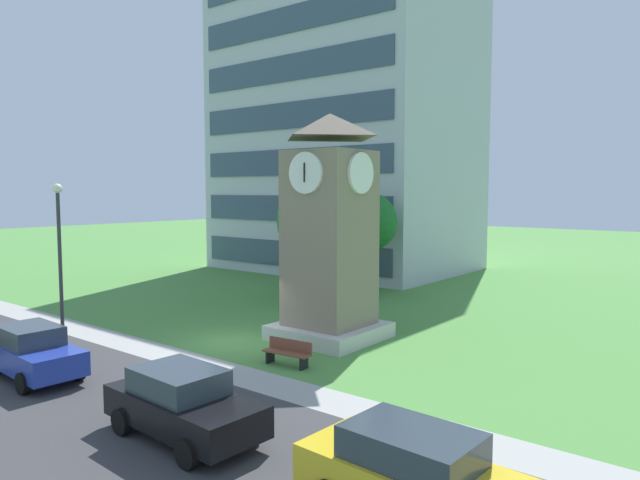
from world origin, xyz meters
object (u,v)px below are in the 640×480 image
at_px(tree_near_tower, 367,222).
at_px(parked_car_black, 183,403).
at_px(street_lamp, 60,247).
at_px(park_bench, 288,352).
at_px(parked_car_blue, 32,352).
at_px(parked_car_yellow, 420,476).
at_px(clock_tower, 330,241).
at_px(tree_streetside, 316,220).

xyz_separation_m(tree_near_tower, parked_car_black, (7.62, -19.40, -3.34)).
bearing_deg(street_lamp, park_bench, 22.49).
relative_size(parked_car_blue, parked_car_black, 0.96).
bearing_deg(parked_car_yellow, clock_tower, 134.66).
bearing_deg(tree_near_tower, street_lamp, -99.57).
distance_m(street_lamp, parked_car_blue, 4.99).
distance_m(street_lamp, parked_car_black, 11.17).
bearing_deg(clock_tower, park_bench, -73.78).
bearing_deg(park_bench, parked_car_yellow, -34.38).
bearing_deg(park_bench, clock_tower, 106.22).
xyz_separation_m(street_lamp, parked_car_yellow, (16.77, -2.07, -3.01)).
bearing_deg(tree_near_tower, tree_streetside, -100.34).
bearing_deg(tree_streetside, clock_tower, -47.13).
bearing_deg(street_lamp, parked_car_yellow, -7.03).
height_order(tree_streetside, parked_car_blue, tree_streetside).
xyz_separation_m(clock_tower, parked_car_black, (3.02, -9.79, -3.15)).
height_order(tree_streetside, parked_car_black, tree_streetside).
distance_m(tree_near_tower, parked_car_yellow, 23.81).
bearing_deg(clock_tower, parked_car_blue, -114.04).
bearing_deg(parked_car_blue, tree_streetside, 93.20).
relative_size(clock_tower, street_lamp, 1.44).
distance_m(park_bench, parked_car_blue, 8.28).
relative_size(parked_car_black, parked_car_yellow, 0.91).
xyz_separation_m(park_bench, parked_car_black, (1.91, -5.99, 0.40)).
distance_m(park_bench, street_lamp, 9.88).
bearing_deg(street_lamp, parked_car_black, -13.09).
distance_m(clock_tower, tree_streetside, 7.82).
xyz_separation_m(park_bench, parked_car_yellow, (8.21, -5.61, 0.40)).
relative_size(park_bench, street_lamp, 0.29).
bearing_deg(park_bench, parked_car_blue, -132.10).
bearing_deg(tree_near_tower, parked_car_black, -68.55).
distance_m(clock_tower, park_bench, 5.33).
height_order(street_lamp, parked_car_black, street_lamp).
bearing_deg(parked_car_blue, parked_car_yellow, 2.16).
bearing_deg(parked_car_black, tree_near_tower, 111.45).
relative_size(street_lamp, tree_near_tower, 1.05).
height_order(park_bench, street_lamp, street_lamp).
height_order(clock_tower, parked_car_yellow, clock_tower).
bearing_deg(tree_streetside, parked_car_blue, -86.80).
relative_size(street_lamp, parked_car_black, 1.42).
relative_size(park_bench, parked_car_blue, 0.43).
relative_size(clock_tower, park_bench, 4.94).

